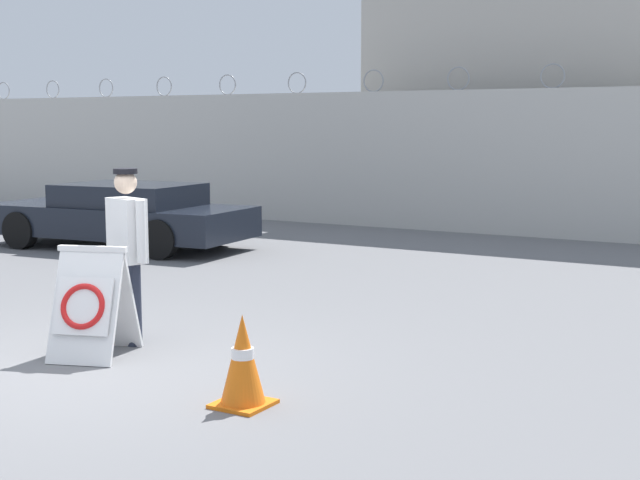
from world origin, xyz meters
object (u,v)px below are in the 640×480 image
parked_car_front_coupe (121,215)px  security_guard (128,248)px  barricade_sign (92,302)px  traffic_cone_near (243,361)px

parked_car_front_coupe → security_guard: bearing=127.9°
security_guard → parked_car_front_coupe: bearing=-28.5°
barricade_sign → parked_car_front_coupe: size_ratio=0.22×
traffic_cone_near → security_guard: bearing=153.7°
security_guard → parked_car_front_coupe: 6.96m
security_guard → traffic_cone_near: security_guard is taller
parked_car_front_coupe → traffic_cone_near: bearing=132.9°
barricade_sign → parked_car_front_coupe: (-4.82, 5.58, 0.06)m
traffic_cone_near → parked_car_front_coupe: 9.16m
barricade_sign → parked_car_front_coupe: bearing=111.0°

